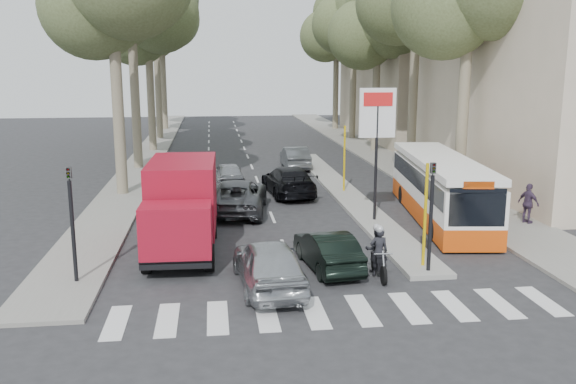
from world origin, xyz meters
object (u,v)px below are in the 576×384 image
(city_bus, at_px, (440,186))
(motorcycle, at_px, (378,252))
(silver_hatchback, at_px, (269,264))
(red_truck, at_px, (182,205))
(dark_hatchback, at_px, (328,250))

(city_bus, xyz_separation_m, motorcycle, (-4.55, -6.63, -0.66))
(silver_hatchback, relative_size, red_truck, 0.73)
(silver_hatchback, xyz_separation_m, motorcycle, (3.50, 0.71, 0.01))
(silver_hatchback, height_order, dark_hatchback, silver_hatchback)
(city_bus, distance_m, motorcycle, 8.07)
(dark_hatchback, bearing_deg, motorcycle, 143.07)
(dark_hatchback, distance_m, motorcycle, 1.66)
(silver_hatchback, xyz_separation_m, dark_hatchback, (2.06, 1.52, -0.13))
(dark_hatchback, distance_m, red_truck, 5.43)
(red_truck, distance_m, city_bus, 11.25)
(dark_hatchback, xyz_separation_m, motorcycle, (1.44, -0.81, 0.14))
(city_bus, bearing_deg, silver_hatchback, -130.63)
(red_truck, xyz_separation_m, city_bus, (10.73, 3.39, -0.26))
(red_truck, height_order, motorcycle, red_truck)
(dark_hatchback, relative_size, red_truck, 0.63)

